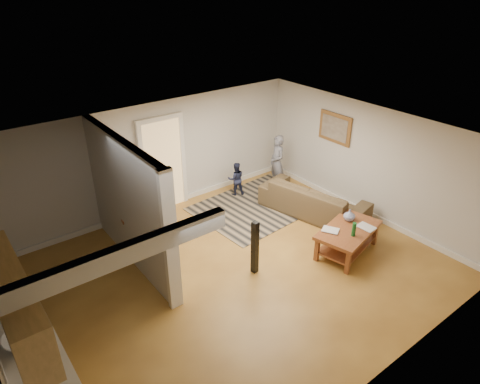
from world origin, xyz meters
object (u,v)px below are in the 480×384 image
at_px(speaker_left, 255,248).
at_px(child, 276,187).
at_px(speaker_right, 154,215).
at_px(toy_basket, 146,227).
at_px(toddler, 236,194).
at_px(coffee_table, 348,233).
at_px(sofa, 312,213).
at_px(tv_console, 128,207).

height_order(speaker_left, child, speaker_left).
bearing_deg(speaker_right, toy_basket, 130.61).
height_order(toy_basket, toddler, toddler).
bearing_deg(toy_basket, coffee_table, -46.48).
height_order(toy_basket, child, child).
bearing_deg(speaker_right, sofa, 3.74).
bearing_deg(sofa, speaker_right, 55.62).
height_order(sofa, speaker_left, speaker_left).
distance_m(coffee_table, child, 3.05).
xyz_separation_m(child, toddler, (-1.04, 0.32, 0.00)).
distance_m(sofa, tv_console, 4.11).
xyz_separation_m(tv_console, speaker_left, (1.34, -2.39, -0.22)).
relative_size(coffee_table, child, 1.09).
xyz_separation_m(coffee_table, tv_console, (-3.18, 2.99, 0.33)).
height_order(child, toddler, child).
xyz_separation_m(sofa, tv_console, (-3.73, 1.56, 0.75)).
relative_size(speaker_right, toy_basket, 2.72).
distance_m(sofa, toy_basket, 3.74).
bearing_deg(tv_console, speaker_right, -25.49).
bearing_deg(tv_console, sofa, -13.86).
bearing_deg(sofa, toddler, 11.43).
xyz_separation_m(coffee_table, child, (0.76, 2.92, -0.42)).
distance_m(child, toddler, 1.09).
bearing_deg(toy_basket, toddler, 5.46).
relative_size(sofa, toddler, 2.88).
bearing_deg(sofa, coffee_table, 145.56).
height_order(tv_console, toddler, tv_console).
bearing_deg(tv_console, child, 7.77).
bearing_deg(speaker_right, tv_console, 170.46).
relative_size(sofa, coffee_table, 1.60).
height_order(tv_console, toy_basket, tv_console).
bearing_deg(child, sofa, 9.31).
bearing_deg(coffee_table, speaker_right, 135.59).
bearing_deg(speaker_right, toddler, 36.89).
distance_m(speaker_left, toddler, 3.11).
distance_m(toy_basket, child, 3.60).
xyz_separation_m(speaker_left, toy_basket, (-1.00, 2.39, -0.38)).
xyz_separation_m(speaker_right, child, (3.52, 0.22, -0.55)).
xyz_separation_m(sofa, coffee_table, (-0.55, -1.43, 0.42)).
xyz_separation_m(coffee_table, speaker_right, (-2.76, 2.71, 0.13)).
relative_size(sofa, tv_console, 1.77).
xyz_separation_m(speaker_left, toddler, (1.56, 2.64, -0.53)).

